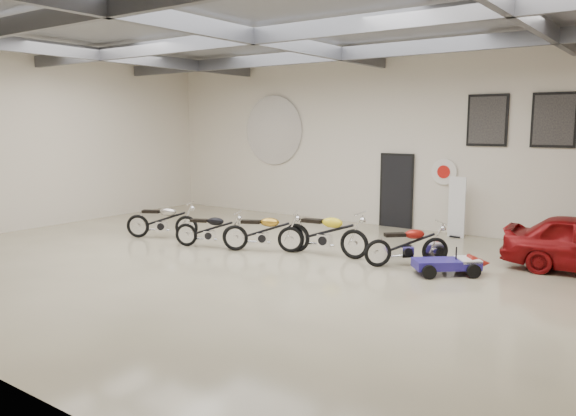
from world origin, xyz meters
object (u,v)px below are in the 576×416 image
Objects in this scene: motorcycle_gold at (263,231)px; motorcycle_silver at (162,220)px; banner_stand at (457,206)px; go_kart at (453,260)px; motorcycle_yellow at (325,232)px; motorcycle_black at (210,229)px; motorcycle_red at (407,244)px.

motorcycle_silver is at bearing 158.64° from motorcycle_gold.
motorcycle_gold is (-3.15, -4.36, -0.36)m from banner_stand.
go_kart is at bearing -19.31° from motorcycle_gold.
motorcycle_yellow is (-1.74, -3.84, -0.31)m from banner_stand.
motorcycle_yellow is (2.74, 0.93, 0.09)m from motorcycle_black.
motorcycle_yellow is at bearing -108.79° from banner_stand.
motorcycle_silver is at bearing 144.49° from motorcycle_red.
banner_stand is 5.39m from motorcycle_gold.
motorcycle_gold reaches higher than go_kart.
banner_stand is at bearing 59.61° from motorcycle_yellow.
motorcycle_gold is (1.33, 0.41, 0.04)m from motorcycle_black.
motorcycle_yellow is at bearing 141.63° from motorcycle_red.
motorcycle_gold is 0.91× the size of motorcycle_yellow.
motorcycle_red is at bearing -18.78° from motorcycle_silver.
motorcycle_black is 0.84× the size of motorcycle_yellow.
motorcycle_black is 5.81m from go_kart.
go_kart is at bearing -20.95° from motorcycle_silver.
motorcycle_silver reaches higher than motorcycle_gold.
motorcycle_gold is 1.50m from motorcycle_yellow.
banner_stand reaches higher than motorcycle_red.
motorcycle_yellow is at bearing -2.98° from motorcycle_black.
go_kart is (5.71, 1.02, -0.17)m from motorcycle_black.
banner_stand is 3.65m from motorcycle_red.
go_kart is (1.05, -0.12, -0.19)m from motorcycle_red.
motorcycle_silver is (-6.29, -4.68, -0.35)m from banner_stand.
motorcycle_gold is 4.43m from go_kart.
motorcycle_yellow reaches higher than go_kart.
motorcycle_black is (1.81, -0.09, -0.04)m from motorcycle_silver.
motorcycle_red is at bearing 0.34° from motorcycle_yellow.
go_kart is at bearing -66.19° from banner_stand.
motorcycle_red is (4.67, 1.14, 0.02)m from motorcycle_black.
go_kart is at bearing -4.19° from motorcycle_yellow.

